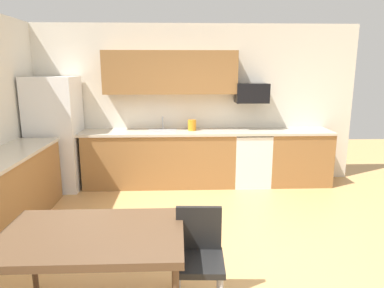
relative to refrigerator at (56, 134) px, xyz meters
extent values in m
plane|color=tan|center=(2.18, -2.22, -0.92)|extent=(12.00, 12.00, 0.00)
cube|color=silver|center=(2.18, 0.43, 0.43)|extent=(5.80, 0.10, 2.70)
cube|color=olive|center=(1.68, 0.08, -0.47)|extent=(2.51, 0.60, 0.90)
cube|color=olive|center=(4.06, 0.08, -0.47)|extent=(1.04, 0.60, 0.90)
cube|color=olive|center=(-0.12, -1.42, -0.47)|extent=(0.60, 2.00, 0.90)
cube|color=beige|center=(2.18, 0.08, 0.00)|extent=(4.80, 0.64, 0.04)
cube|color=beige|center=(-0.12, -1.42, 0.00)|extent=(0.64, 2.00, 0.04)
cube|color=olive|center=(1.88, 0.21, 0.98)|extent=(2.20, 0.34, 0.70)
cube|color=white|center=(0.00, 0.00, 0.00)|extent=(0.76, 0.70, 1.84)
cube|color=white|center=(3.24, 0.08, -0.48)|extent=(0.60, 0.60, 0.88)
cube|color=black|center=(3.24, 0.08, -0.03)|extent=(0.60, 0.60, 0.03)
cube|color=black|center=(3.24, 0.18, 0.64)|extent=(0.54, 0.36, 0.32)
cube|color=#A5A8AD|center=(1.74, 0.08, -0.04)|extent=(0.48, 0.40, 0.14)
cylinder|color=#B2B5BA|center=(1.74, 0.26, 0.12)|extent=(0.02, 0.02, 0.24)
cube|color=brown|center=(1.33, -3.16, -0.21)|extent=(1.40, 0.90, 0.06)
cylinder|color=brown|center=(0.69, -2.77, -0.58)|extent=(0.05, 0.05, 0.68)
cylinder|color=brown|center=(1.97, -2.77, -0.58)|extent=(0.05, 0.05, 0.68)
cube|color=black|center=(2.16, -3.14, -0.47)|extent=(0.42, 0.42, 0.05)
cube|color=black|center=(2.17, -2.96, -0.27)|extent=(0.38, 0.06, 0.40)
cylinder|color=#B2B2B7|center=(2.00, -2.96, -0.71)|extent=(0.03, 0.03, 0.42)
cylinder|color=#B2B2B7|center=(2.34, -2.98, -0.71)|extent=(0.03, 0.03, 0.42)
cylinder|color=orange|center=(2.24, 0.13, 0.10)|extent=(0.14, 0.14, 0.20)
camera|label=1|loc=(2.00, -5.63, 1.05)|focal=32.39mm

